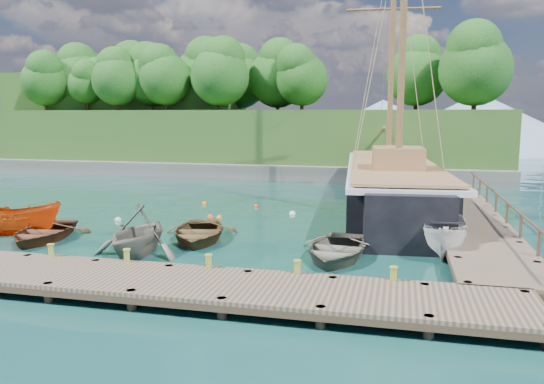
{
  "coord_description": "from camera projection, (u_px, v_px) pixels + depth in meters",
  "views": [
    {
      "loc": [
        8.08,
        -21.19,
        5.66
      ],
      "look_at": [
        2.23,
        2.88,
        2.0
      ],
      "focal_mm": 35.0,
      "sensor_mm": 36.0,
      "label": 1
    }
  ],
  "objects": [
    {
      "name": "headland",
      "position": [
        196.0,
        115.0,
        55.43
      ],
      "size": [
        51.0,
        19.31,
        12.9
      ],
      "color": "#474744",
      "rests_on": "ground"
    },
    {
      "name": "ground",
      "position": [
        207.0,
        245.0,
        23.08
      ],
      "size": [
        160.0,
        160.0,
        0.0
      ],
      "primitive_type": "plane",
      "color": "#123B33",
      "rests_on": "ground"
    },
    {
      "name": "mooring_buoy_2",
      "position": [
        219.0,
        218.0,
        28.94
      ],
      "size": [
        0.32,
        0.32,
        0.32
      ],
      "primitive_type": "sphere",
      "color": "orange",
      "rests_on": "ground"
    },
    {
      "name": "cabin_boat_white",
      "position": [
        445.0,
        254.0,
        21.63
      ],
      "size": [
        2.33,
        4.6,
        1.7
      ],
      "primitive_type": "imported",
      "rotation": [
        0.0,
        0.0,
        -0.16
      ],
      "color": "silver",
      "rests_on": "ground"
    },
    {
      "name": "bollard_2",
      "position": [
        209.0,
        285.0,
        17.71
      ],
      "size": [
        0.26,
        0.26,
        0.45
      ],
      "primitive_type": "cylinder",
      "color": "olive",
      "rests_on": "ground"
    },
    {
      "name": "bollard_0",
      "position": [
        52.0,
        272.0,
        19.12
      ],
      "size": [
        0.26,
        0.26,
        0.45
      ],
      "primitive_type": "cylinder",
      "color": "olive",
      "rests_on": "ground"
    },
    {
      "name": "mooring_buoy_0",
      "position": [
        118.0,
        221.0,
        28.34
      ],
      "size": [
        0.36,
        0.36,
        0.36
      ],
      "primitive_type": "sphere",
      "color": "silver",
      "rests_on": "ground"
    },
    {
      "name": "rowboat_1",
      "position": [
        138.0,
        255.0,
        21.47
      ],
      "size": [
        3.65,
        4.2,
        2.16
      ],
      "primitive_type": "imported",
      "rotation": [
        0.0,
        0.0,
        0.03
      ],
      "color": "#686256",
      "rests_on": "ground"
    },
    {
      "name": "dock_near",
      "position": [
        193.0,
        285.0,
        16.3
      ],
      "size": [
        20.0,
        3.2,
        1.1
      ],
      "color": "#44382A",
      "rests_on": "ground"
    },
    {
      "name": "mooring_buoy_3",
      "position": [
        292.0,
        214.0,
        30.13
      ],
      "size": [
        0.36,
        0.36,
        0.36
      ],
      "primitive_type": "sphere",
      "color": "white",
      "rests_on": "ground"
    },
    {
      "name": "distant_ridge",
      "position": [
        379.0,
        122.0,
        88.73
      ],
      "size": [
        117.0,
        40.0,
        10.0
      ],
      "color": "#728CA5",
      "rests_on": "ground"
    },
    {
      "name": "bollard_3",
      "position": [
        297.0,
        292.0,
        17.01
      ],
      "size": [
        0.26,
        0.26,
        0.45
      ],
      "primitive_type": "cylinder",
      "color": "olive",
      "rests_on": "ground"
    },
    {
      "name": "schooner",
      "position": [
        392.0,
        189.0,
        31.98
      ],
      "size": [
        6.99,
        28.64,
        21.17
      ],
      "rotation": [
        0.0,
        0.0,
        0.08
      ],
      "color": "black",
      "rests_on": "ground"
    },
    {
      "name": "dock_east",
      "position": [
        467.0,
        217.0,
        27.06
      ],
      "size": [
        3.2,
        24.0,
        1.1
      ],
      "color": "#44382A",
      "rests_on": "ground"
    },
    {
      "name": "bollard_1",
      "position": [
        128.0,
        278.0,
        18.42
      ],
      "size": [
        0.26,
        0.26,
        0.45
      ],
      "primitive_type": "cylinder",
      "color": "olive",
      "rests_on": "ground"
    },
    {
      "name": "rowboat_2",
      "position": [
        198.0,
        240.0,
        23.96
      ],
      "size": [
        4.43,
        5.4,
        0.98
      ],
      "primitive_type": "imported",
      "rotation": [
        0.0,
        0.0,
        0.25
      ],
      "color": "#4E371E",
      "rests_on": "ground"
    },
    {
      "name": "mooring_buoy_4",
      "position": [
        204.0,
        204.0,
        33.46
      ],
      "size": [
        0.33,
        0.33,
        0.33
      ],
      "primitive_type": "sphere",
      "color": "#F45B03",
      "rests_on": "ground"
    },
    {
      "name": "mooring_buoy_1",
      "position": [
        210.0,
        218.0,
        29.07
      ],
      "size": [
        0.36,
        0.36,
        0.36
      ],
      "primitive_type": "sphere",
      "color": "#E14716",
      "rests_on": "ground"
    },
    {
      "name": "motorboat_orange",
      "position": [
        16.0,
        234.0,
        25.13
      ],
      "size": [
        4.5,
        3.13,
        1.63
      ],
      "primitive_type": "imported",
      "rotation": [
        0.0,
        0.0,
        1.98
      ],
      "color": "#BF400A",
      "rests_on": "ground"
    },
    {
      "name": "mooring_buoy_5",
      "position": [
        256.0,
        207.0,
        32.57
      ],
      "size": [
        0.3,
        0.3,
        0.3
      ],
      "primitive_type": "sphere",
      "color": "#F83910",
      "rests_on": "ground"
    },
    {
      "name": "bollard_4",
      "position": [
        393.0,
        299.0,
        16.31
      ],
      "size": [
        0.26,
        0.26,
        0.45
      ],
      "primitive_type": "cylinder",
      "color": "olive",
      "rests_on": "ground"
    },
    {
      "name": "rowboat_0",
      "position": [
        43.0,
        240.0,
        24.04
      ],
      "size": [
        3.93,
        4.99,
        0.94
      ],
      "primitive_type": "imported",
      "rotation": [
        0.0,
        0.0,
        0.17
      ],
      "color": "#502B19",
      "rests_on": "ground"
    },
    {
      "name": "rowboat_3",
      "position": [
        336.0,
        258.0,
        21.0
      ],
      "size": [
        3.72,
        4.99,
        0.99
      ],
      "primitive_type": "imported",
      "rotation": [
        0.0,
        0.0,
        -0.07
      ],
      "color": "#5C574A",
      "rests_on": "ground"
    }
  ]
}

